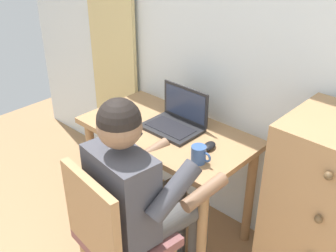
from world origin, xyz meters
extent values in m
cube|color=silver|center=(0.00, 2.20, 1.25)|extent=(4.80, 0.05, 2.50)
cube|color=#CCB77A|center=(-1.34, 2.13, 1.11)|extent=(0.48, 0.03, 2.22)
cube|color=#9E754C|center=(-0.51, 1.84, 0.71)|extent=(1.06, 0.58, 0.03)
cylinder|color=#9E754C|center=(-0.99, 1.61, 0.35)|extent=(0.06, 0.06, 0.70)
cylinder|color=#9E754C|center=(-0.04, 1.61, 0.35)|extent=(0.06, 0.06, 0.70)
cylinder|color=#9E754C|center=(-0.99, 2.07, 0.35)|extent=(0.06, 0.06, 0.70)
cylinder|color=#9E754C|center=(-0.04, 2.07, 0.35)|extent=(0.06, 0.06, 0.70)
cube|color=#9E754C|center=(0.52, 1.91, 0.55)|extent=(0.58, 0.47, 1.10)
sphere|color=brown|center=(0.52, 1.66, 0.77)|extent=(0.04, 0.04, 0.04)
sphere|color=brown|center=(0.52, 1.66, 0.99)|extent=(0.04, 0.04, 0.04)
cube|color=brown|center=(-0.24, 1.25, 0.45)|extent=(0.46, 0.45, 0.05)
cube|color=#9E754C|center=(-0.26, 1.08, 0.69)|extent=(0.42, 0.09, 0.42)
cylinder|color=#9E754C|center=(-0.39, 1.43, 0.21)|extent=(0.04, 0.04, 0.43)
cylinder|color=#4C4C4C|center=(-0.13, 1.46, 0.50)|extent=(0.19, 0.41, 0.14)
cylinder|color=#4C4C4C|center=(-0.31, 1.48, 0.50)|extent=(0.19, 0.41, 0.14)
cylinder|color=#4C4C4C|center=(-0.11, 1.66, 0.25)|extent=(0.11, 0.11, 0.50)
cylinder|color=#4C4C4C|center=(-0.29, 1.68, 0.25)|extent=(0.11, 0.11, 0.50)
cube|color=#3F3F47|center=(-0.25, 1.24, 0.73)|extent=(0.38, 0.24, 0.46)
cylinder|color=#3F3F47|center=(-0.01, 1.35, 0.81)|extent=(0.12, 0.31, 0.25)
cylinder|color=#3F3F47|center=(-0.45, 1.40, 0.81)|extent=(0.12, 0.31, 0.25)
cylinder|color=#846047|center=(0.01, 1.55, 0.70)|extent=(0.10, 0.27, 0.11)
cylinder|color=#846047|center=(-0.43, 1.60, 0.70)|extent=(0.10, 0.27, 0.11)
sphere|color=#846047|center=(-0.25, 1.25, 1.09)|extent=(0.20, 0.20, 0.20)
sphere|color=black|center=(-0.25, 1.25, 1.12)|extent=(0.20, 0.20, 0.20)
cube|color=#232326|center=(-0.49, 1.85, 0.74)|extent=(0.34, 0.24, 0.02)
cube|color=black|center=(-0.49, 1.84, 0.75)|extent=(0.29, 0.15, 0.00)
cube|color=#232326|center=(-0.49, 1.98, 0.86)|extent=(0.34, 0.01, 0.22)
cube|color=#2D3851|center=(-0.49, 1.97, 0.86)|extent=(0.31, 0.00, 0.18)
ellipsoid|color=black|center=(-0.19, 1.84, 0.75)|extent=(0.08, 0.11, 0.03)
cylinder|color=black|center=(-0.85, 1.71, 0.74)|extent=(0.09, 0.09, 0.03)
cylinder|color=silver|center=(-0.85, 1.71, 0.76)|extent=(0.06, 0.06, 0.00)
cylinder|color=#33518C|center=(-0.15, 1.69, 0.78)|extent=(0.08, 0.08, 0.09)
torus|color=#33518C|center=(-0.10, 1.69, 0.78)|extent=(0.06, 0.01, 0.06)
camera|label=1|loc=(0.95, 0.28, 1.93)|focal=43.62mm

